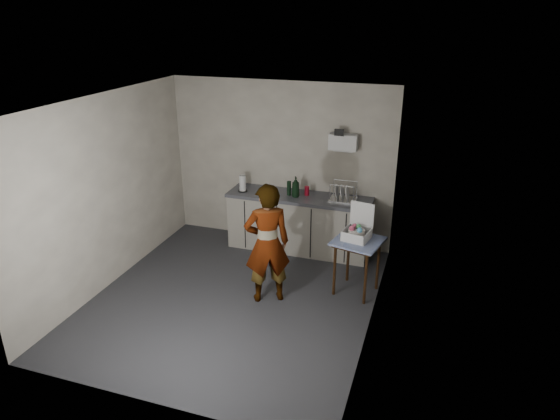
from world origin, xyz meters
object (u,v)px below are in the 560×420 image
(standing_man, at_px, (267,244))
(paper_towel, at_px, (243,184))
(side_table, at_px, (358,247))
(dark_bottle, at_px, (289,188))
(bakery_box, at_px, (357,231))
(kitchen_counter, at_px, (299,224))
(dish_rack, at_px, (343,196))
(soap_bottle, at_px, (296,187))
(soda_can, at_px, (307,191))

(standing_man, xyz_separation_m, paper_towel, (-0.93, 1.47, 0.23))
(side_table, relative_size, dark_bottle, 3.48)
(standing_man, xyz_separation_m, bakery_box, (1.04, 0.59, 0.07))
(kitchen_counter, bearing_deg, standing_man, -89.03)
(side_table, bearing_deg, standing_man, -140.09)
(dark_bottle, relative_size, paper_towel, 0.85)
(paper_towel, xyz_separation_m, dish_rack, (1.57, 0.12, -0.06))
(bakery_box, bearing_deg, side_table, -48.32)
(standing_man, bearing_deg, dish_rack, -141.29)
(soap_bottle, xyz_separation_m, bakery_box, (1.11, -0.89, -0.19))
(dish_rack, distance_m, bakery_box, 1.07)
(paper_towel, distance_m, dish_rack, 1.58)
(paper_towel, distance_m, bakery_box, 2.17)
(side_table, distance_m, dish_rack, 1.16)
(side_table, relative_size, paper_towel, 2.95)
(standing_man, height_order, dish_rack, standing_man)
(standing_man, xyz_separation_m, dish_rack, (0.64, 1.58, 0.16))
(soap_bottle, height_order, dish_rack, soap_bottle)
(standing_man, distance_m, dish_rack, 1.71)
(kitchen_counter, relative_size, dark_bottle, 10.09)
(soap_bottle, bearing_deg, bakery_box, -38.75)
(kitchen_counter, height_order, soap_bottle, soap_bottle)
(standing_man, height_order, dark_bottle, standing_man)
(kitchen_counter, bearing_deg, side_table, -42.54)
(soap_bottle, xyz_separation_m, soda_can, (0.15, 0.12, -0.09))
(dark_bottle, height_order, bakery_box, bakery_box)
(paper_towel, bearing_deg, standing_man, -57.55)
(soda_can, relative_size, dish_rack, 0.36)
(dark_bottle, distance_m, paper_towel, 0.75)
(kitchen_counter, xyz_separation_m, soap_bottle, (-0.04, -0.07, 0.64))
(kitchen_counter, xyz_separation_m, dark_bottle, (-0.16, -0.02, 0.59))
(side_table, distance_m, soap_bottle, 1.53)
(dark_bottle, bearing_deg, paper_towel, -175.11)
(side_table, distance_m, dark_bottle, 1.64)
(soda_can, distance_m, bakery_box, 1.41)
(dark_bottle, relative_size, dish_rack, 0.56)
(soda_can, distance_m, paper_towel, 1.02)
(kitchen_counter, distance_m, soda_can, 0.57)
(soda_can, distance_m, dark_bottle, 0.28)
(standing_man, height_order, soap_bottle, standing_man)
(dish_rack, height_order, bakery_box, bakery_box)
(soap_bottle, bearing_deg, dish_rack, 7.58)
(soap_bottle, relative_size, dish_rack, 0.81)
(side_table, height_order, dark_bottle, dark_bottle)
(soda_can, bearing_deg, side_table, -46.95)
(kitchen_counter, relative_size, soda_can, 15.87)
(side_table, height_order, paper_towel, paper_towel)
(soap_bottle, bearing_deg, side_table, -39.54)
(bakery_box, bearing_deg, soda_can, 144.61)
(soap_bottle, xyz_separation_m, dark_bottle, (-0.12, 0.04, -0.05))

